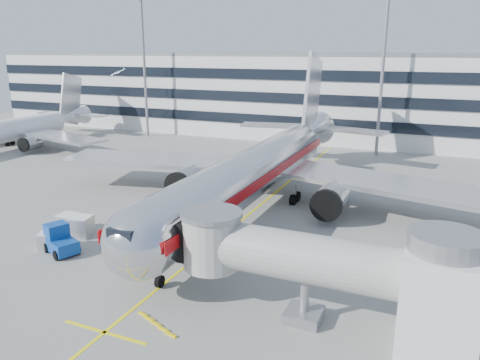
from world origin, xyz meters
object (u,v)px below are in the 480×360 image
at_px(cargo_container_left, 68,223).
at_px(cargo_container_front, 48,241).
at_px(belt_loader, 170,214).
at_px(ramp_worker, 123,252).
at_px(main_jet, 261,167).
at_px(cargo_container_right, 82,226).
at_px(baggage_tug, 60,241).

height_order(cargo_container_left, cargo_container_front, cargo_container_left).
xyz_separation_m(belt_loader, cargo_container_front, (-5.83, -9.84, 0.04)).
bearing_deg(ramp_worker, main_jet, 25.34).
bearing_deg(cargo_container_left, cargo_container_right, -9.08).
xyz_separation_m(belt_loader, ramp_worker, (1.62, -9.60, 0.25)).
height_order(baggage_tug, cargo_container_front, baggage_tug).
xyz_separation_m(main_jet, ramp_worker, (-4.72, -17.64, -3.28)).
bearing_deg(cargo_container_front, belt_loader, 59.34).
height_order(baggage_tug, cargo_container_left, baggage_tug).
distance_m(baggage_tug, cargo_container_front, 1.41).
relative_size(cargo_container_front, ramp_worker, 0.96).
relative_size(belt_loader, cargo_container_front, 2.90).
relative_size(main_jet, cargo_container_right, 25.08).
bearing_deg(belt_loader, ramp_worker, -80.45).
height_order(cargo_container_left, ramp_worker, ramp_worker).
distance_m(cargo_container_left, cargo_container_right, 1.89).
relative_size(belt_loader, ramp_worker, 2.78).
xyz_separation_m(belt_loader, cargo_container_right, (-5.24, -6.46, 0.22)).
xyz_separation_m(baggage_tug, cargo_container_left, (-2.65, 3.75, -0.17)).
distance_m(belt_loader, cargo_container_right, 8.32).
relative_size(cargo_container_right, ramp_worker, 1.06).
bearing_deg(cargo_container_left, main_jet, 46.58).
bearing_deg(ramp_worker, cargo_container_right, 105.66).
relative_size(cargo_container_left, ramp_worker, 0.91).
height_order(main_jet, belt_loader, main_jet).
bearing_deg(cargo_container_right, ramp_worker, -24.65).
bearing_deg(main_jet, cargo_container_right, -128.60).
bearing_deg(cargo_container_front, main_jet, 55.76).
xyz_separation_m(cargo_container_left, ramp_worker, (8.72, -3.44, 0.09)).
relative_size(main_jet, cargo_container_front, 27.77).
bearing_deg(belt_loader, cargo_container_left, -139.06).
bearing_deg(ramp_worker, cargo_container_left, 108.76).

